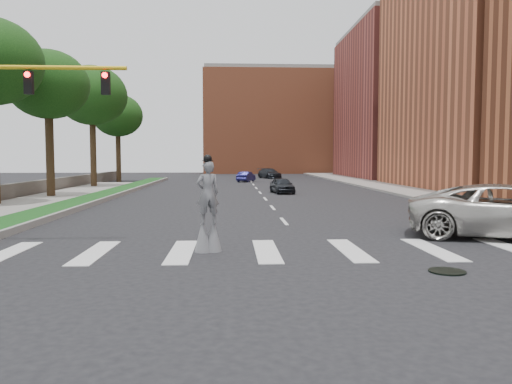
% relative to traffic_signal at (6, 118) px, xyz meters
% --- Properties ---
extents(ground_plane, '(160.00, 160.00, 0.00)m').
position_rel_traffic_signal_xyz_m(ground_plane, '(9.78, -3.00, -4.15)').
color(ground_plane, black).
rests_on(ground_plane, ground).
extents(grass_median, '(2.00, 60.00, 0.25)m').
position_rel_traffic_signal_xyz_m(grass_median, '(-1.72, 17.00, -4.03)').
color(grass_median, '#124115').
rests_on(grass_median, ground).
extents(median_curb, '(0.20, 60.00, 0.28)m').
position_rel_traffic_signal_xyz_m(median_curb, '(-0.67, 17.00, -4.01)').
color(median_curb, gray).
rests_on(median_curb, ground).
extents(sidewalk_right, '(5.00, 90.00, 0.18)m').
position_rel_traffic_signal_xyz_m(sidewalk_right, '(22.28, 22.00, -4.06)').
color(sidewalk_right, gray).
rests_on(sidewalk_right, ground).
extents(stone_wall, '(0.50, 56.00, 1.10)m').
position_rel_traffic_signal_xyz_m(stone_wall, '(-7.22, 19.00, -3.60)').
color(stone_wall, '#504B45').
rests_on(stone_wall, ground).
extents(manhole, '(0.90, 0.90, 0.04)m').
position_rel_traffic_signal_xyz_m(manhole, '(12.78, -5.00, -4.13)').
color(manhole, black).
rests_on(manhole, ground).
extents(building_mid, '(16.00, 22.00, 24.00)m').
position_rel_traffic_signal_xyz_m(building_mid, '(31.78, 27.00, 7.85)').
color(building_mid, '#C5633D').
rests_on(building_mid, ground).
extents(building_far, '(16.00, 22.00, 20.00)m').
position_rel_traffic_signal_xyz_m(building_far, '(31.78, 51.00, 5.85)').
color(building_far, '#9F433A').
rests_on(building_far, ground).
extents(building_backdrop, '(26.00, 14.00, 18.00)m').
position_rel_traffic_signal_xyz_m(building_backdrop, '(15.78, 75.00, 4.85)').
color(building_backdrop, '#C5633D').
rests_on(building_backdrop, ground).
extents(traffic_signal, '(5.30, 0.23, 6.20)m').
position_rel_traffic_signal_xyz_m(traffic_signal, '(0.00, 0.00, 0.00)').
color(traffic_signal, black).
rests_on(traffic_signal, ground).
extents(stilt_performer, '(0.83, 0.63, 2.93)m').
position_rel_traffic_signal_xyz_m(stilt_performer, '(6.72, -1.98, -2.95)').
color(stilt_performer, '#2E2012').
rests_on(stilt_performer, ground).
extents(suv_crossing, '(7.53, 5.42, 1.90)m').
position_rel_traffic_signal_xyz_m(suv_crossing, '(17.21, 0.00, -3.20)').
color(suv_crossing, '#BBB7B0').
rests_on(suv_crossing, ground).
extents(car_near, '(1.95, 3.83, 1.25)m').
position_rel_traffic_signal_xyz_m(car_near, '(11.48, 22.31, -3.53)').
color(car_near, black).
rests_on(car_near, ground).
extents(car_mid, '(2.40, 3.78, 1.18)m').
position_rel_traffic_signal_xyz_m(car_mid, '(9.22, 41.03, -3.56)').
color(car_mid, '#181751').
rests_on(car_mid, ground).
extents(car_far, '(3.37, 5.03, 1.35)m').
position_rel_traffic_signal_xyz_m(car_far, '(12.66, 50.13, -3.47)').
color(car_far, black).
rests_on(car_far, ground).
extents(tree_3, '(5.55, 5.55, 10.20)m').
position_rel_traffic_signal_xyz_m(tree_3, '(-5.07, 18.29, 3.62)').
color(tree_3, '#2E2012').
rests_on(tree_3, ground).
extents(tree_4, '(6.42, 6.42, 11.26)m').
position_rel_traffic_signal_xyz_m(tree_4, '(-5.31, 30.10, 4.33)').
color(tree_4, '#2E2012').
rests_on(tree_4, ground).
extents(tree_5, '(5.71, 5.71, 10.07)m').
position_rel_traffic_signal_xyz_m(tree_5, '(-5.51, 41.41, 3.43)').
color(tree_5, '#2E2012').
rests_on(tree_5, ground).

